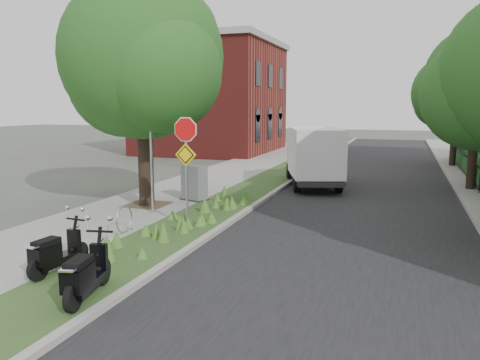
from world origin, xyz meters
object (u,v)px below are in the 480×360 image
(scooter_far, at_px, (84,279))
(box_truck, at_px, (314,154))
(sign_assembly, at_px, (186,149))
(utility_cabinet, at_px, (194,183))
(scooter_near, at_px, (53,256))

(scooter_far, xyz_separation_m, box_truck, (1.51, 13.63, 0.91))
(sign_assembly, height_order, scooter_far, sign_assembly)
(sign_assembly, relative_size, box_truck, 0.62)
(scooter_far, distance_m, utility_cabinet, 9.02)
(scooter_near, height_order, utility_cabinet, utility_cabinet)
(scooter_near, relative_size, box_truck, 0.31)
(scooter_near, bearing_deg, utility_cabinet, 93.53)
(scooter_far, bearing_deg, utility_cabinet, 102.44)
(sign_assembly, xyz_separation_m, box_truck, (2.05, 8.36, -0.89))
(scooter_far, xyz_separation_m, utility_cabinet, (-1.94, 8.80, 0.21))
(scooter_near, distance_m, utility_cabinet, 7.91)
(sign_assembly, bearing_deg, scooter_far, -84.13)
(sign_assembly, xyz_separation_m, scooter_far, (0.54, -5.27, -1.80))
(sign_assembly, height_order, scooter_near, sign_assembly)
(box_truck, height_order, utility_cabinet, box_truck)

